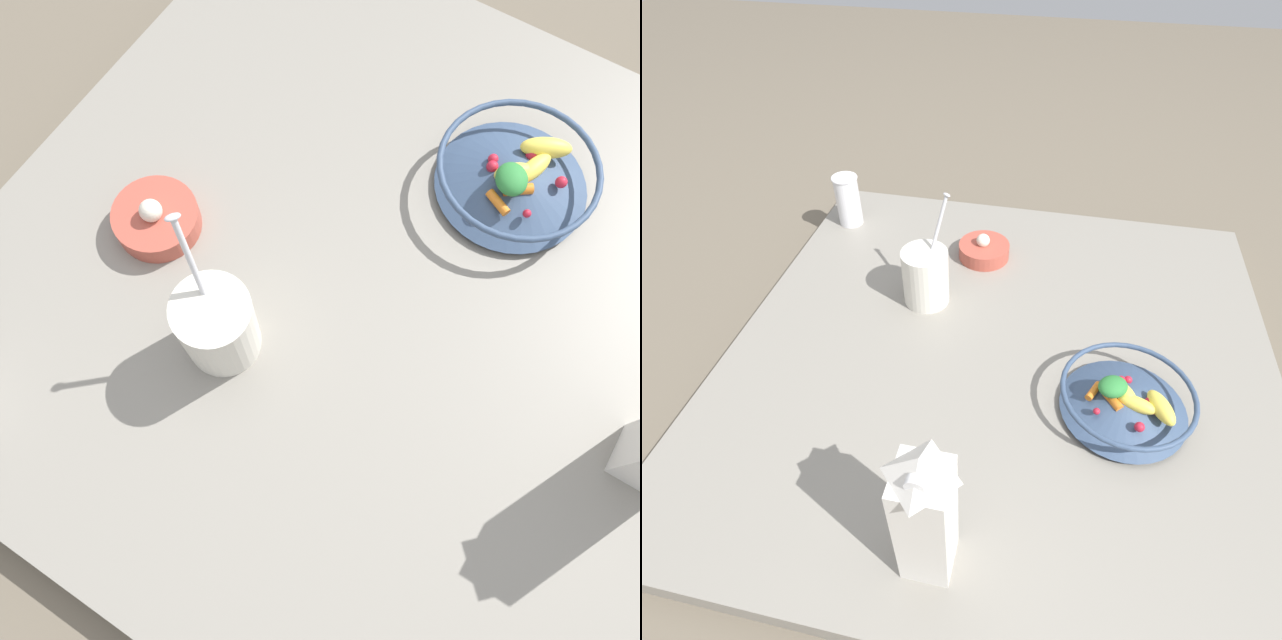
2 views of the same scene
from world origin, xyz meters
TOP-DOWN VIEW (x-y plane):
  - ground_plane at (0.00, 0.00)m, footprint 6.00×6.00m
  - countertop at (0.00, 0.00)m, footprint 1.13×1.13m
  - fruit_bowl at (0.25, -0.11)m, footprint 0.25×0.25m
  - milk_carton at (-0.04, -0.44)m, footprint 0.07×0.07m
  - yogurt_tub at (-0.19, 0.12)m, footprint 0.10×0.12m
  - drinking_cup at (-0.48, 0.40)m, footprint 0.07×0.07m
  - garlic_bowl at (-0.09, 0.31)m, footprint 0.13×0.13m

SIDE VIEW (x-z plane):
  - ground_plane at x=0.00m, z-range 0.00..0.00m
  - countertop at x=0.00m, z-range 0.00..0.05m
  - garlic_bowl at x=-0.09m, z-range 0.04..0.10m
  - fruit_bowl at x=0.25m, z-range 0.05..0.13m
  - drinking_cup at x=-0.48m, z-range 0.05..0.19m
  - yogurt_tub at x=-0.19m, z-range 0.00..0.25m
  - milk_carton at x=-0.04m, z-range 0.05..0.34m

